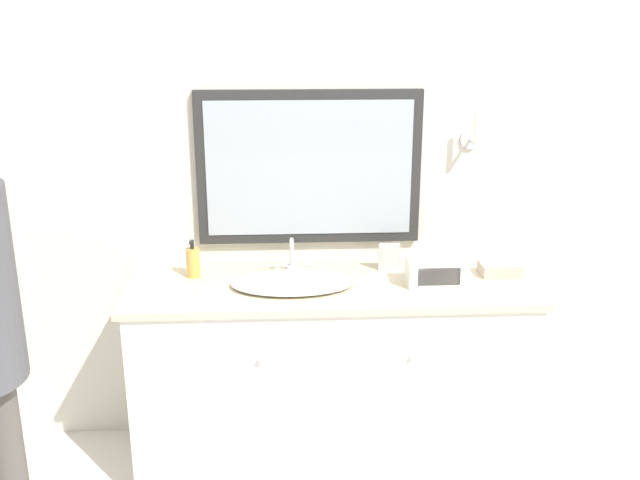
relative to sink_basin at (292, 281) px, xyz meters
name	(u,v)px	position (x,y,z in m)	size (l,w,h in m)	color
wall_back	(327,185)	(0.17, 0.36, 0.35)	(8.00, 0.18, 2.55)	silver
vanity_counter	(331,374)	(0.17, 0.02, -0.47)	(1.80, 0.62, 0.91)	white
sink_basin	(292,281)	(0.00, 0.00, 0.00)	(0.54, 0.38, 0.16)	white
soap_bottle	(193,262)	(-0.45, 0.13, 0.05)	(0.06, 0.06, 0.18)	gold
appliance_box	(436,272)	(0.63, -0.02, 0.04)	(0.26, 0.13, 0.12)	white
picture_frame	(389,257)	(0.45, 0.18, 0.05)	(0.10, 0.01, 0.13)	#B2B2B7
hand_towel_near_sink	(499,269)	(0.95, 0.09, 0.01)	(0.17, 0.13, 0.05)	#B7A899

